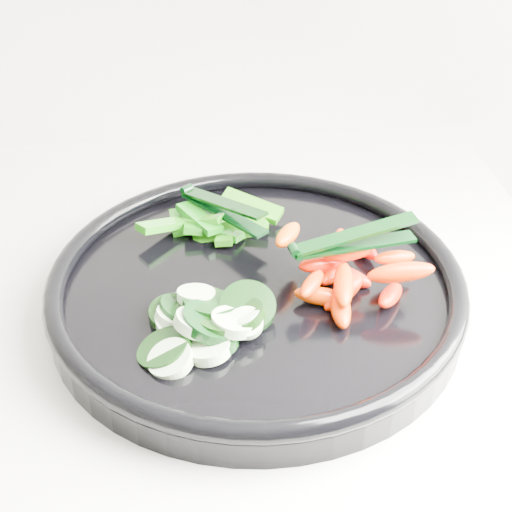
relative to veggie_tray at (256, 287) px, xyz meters
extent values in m
cylinder|color=black|center=(0.00, 0.00, -0.01)|extent=(0.43, 0.43, 0.02)
torus|color=black|center=(0.00, 0.00, 0.01)|extent=(0.44, 0.44, 0.02)
cylinder|color=black|center=(-0.08, -0.08, 0.01)|extent=(0.06, 0.06, 0.03)
cylinder|color=beige|center=(-0.08, -0.10, 0.01)|extent=(0.05, 0.05, 0.02)
cylinder|color=black|center=(-0.07, -0.04, 0.01)|extent=(0.06, 0.06, 0.03)
cylinder|color=#E4F8C6|center=(-0.07, -0.05, 0.01)|extent=(0.05, 0.05, 0.02)
cylinder|color=black|center=(-0.06, -0.05, 0.01)|extent=(0.06, 0.06, 0.03)
cylinder|color=#CCEDBE|center=(-0.08, -0.05, 0.01)|extent=(0.03, 0.03, 0.02)
cylinder|color=black|center=(-0.04, -0.08, 0.01)|extent=(0.05, 0.05, 0.02)
cylinder|color=beige|center=(-0.05, -0.09, 0.01)|extent=(0.04, 0.04, 0.02)
cylinder|color=black|center=(-0.05, -0.03, 0.01)|extent=(0.05, 0.05, 0.02)
cylinder|color=#B4D1A7|center=(-0.06, -0.02, 0.01)|extent=(0.05, 0.04, 0.02)
cylinder|color=black|center=(-0.06, -0.03, 0.01)|extent=(0.05, 0.05, 0.01)
cylinder|color=beige|center=(-0.08, -0.04, 0.01)|extent=(0.04, 0.04, 0.01)
cylinder|color=black|center=(-0.07, -0.04, 0.01)|extent=(0.05, 0.05, 0.02)
cylinder|color=beige|center=(-0.06, -0.05, 0.01)|extent=(0.03, 0.03, 0.01)
cylinder|color=black|center=(-0.02, -0.06, 0.02)|extent=(0.05, 0.05, 0.03)
cylinder|color=#C9EBBC|center=(-0.02, -0.06, 0.02)|extent=(0.04, 0.04, 0.02)
cylinder|color=black|center=(-0.04, -0.04, 0.02)|extent=(0.07, 0.07, 0.02)
cylinder|color=#D7F3C2|center=(-0.05, -0.03, 0.02)|extent=(0.04, 0.04, 0.02)
cylinder|color=black|center=(-0.04, -0.07, 0.02)|extent=(0.06, 0.06, 0.03)
cylinder|color=#D3F2C2|center=(-0.06, -0.07, 0.02)|extent=(0.04, 0.04, 0.03)
cylinder|color=black|center=(-0.01, -0.05, 0.02)|extent=(0.07, 0.06, 0.03)
cylinder|color=#D8F5C4|center=(-0.02, -0.07, 0.02)|extent=(0.04, 0.04, 0.02)
cylinder|color=black|center=(-0.04, -0.07, 0.02)|extent=(0.06, 0.06, 0.02)
cylinder|color=beige|center=(-0.03, -0.07, 0.02)|extent=(0.05, 0.05, 0.02)
ellipsoid|color=red|center=(0.07, -0.03, 0.01)|extent=(0.05, 0.05, 0.03)
ellipsoid|color=red|center=(0.05, -0.04, 0.01)|extent=(0.05, 0.03, 0.02)
ellipsoid|color=#ED3900|center=(0.07, -0.05, 0.01)|extent=(0.02, 0.05, 0.02)
ellipsoid|color=red|center=(0.06, 0.01, 0.01)|extent=(0.02, 0.05, 0.03)
ellipsoid|color=red|center=(0.11, -0.04, 0.01)|extent=(0.04, 0.05, 0.03)
ellipsoid|color=#E84000|center=(0.07, 0.00, 0.01)|extent=(0.04, 0.05, 0.02)
ellipsoid|color=#F82000|center=(0.08, -0.01, 0.01)|extent=(0.05, 0.04, 0.03)
ellipsoid|color=#EF1100|center=(0.11, 0.03, 0.01)|extent=(0.03, 0.04, 0.02)
ellipsoid|color=#EA4D00|center=(0.09, 0.04, 0.01)|extent=(0.02, 0.05, 0.02)
ellipsoid|color=red|center=(0.04, -0.03, 0.03)|extent=(0.04, 0.05, 0.02)
ellipsoid|color=#FE1900|center=(0.07, 0.01, 0.03)|extent=(0.04, 0.04, 0.02)
ellipsoid|color=#FC2800|center=(0.07, -0.04, 0.03)|extent=(0.03, 0.06, 0.02)
ellipsoid|color=red|center=(0.06, -0.01, 0.03)|extent=(0.05, 0.03, 0.02)
ellipsoid|color=#EA3500|center=(0.12, 0.00, 0.03)|extent=(0.05, 0.02, 0.02)
ellipsoid|color=#FA5900|center=(0.03, 0.02, 0.04)|extent=(0.04, 0.05, 0.02)
ellipsoid|color=red|center=(0.08, -0.01, 0.04)|extent=(0.05, 0.02, 0.02)
ellipsoid|color=#FF1200|center=(0.12, -0.04, 0.04)|extent=(0.06, 0.02, 0.03)
cube|color=#246D0A|center=(-0.02, 0.08, 0.01)|extent=(0.03, 0.05, 0.02)
cube|color=#266F0A|center=(0.01, 0.10, 0.01)|extent=(0.02, 0.05, 0.02)
cube|color=#166D0A|center=(-0.03, 0.08, 0.01)|extent=(0.05, 0.04, 0.01)
cube|color=#266E0A|center=(-0.02, 0.08, 0.01)|extent=(0.08, 0.02, 0.03)
cube|color=#11730A|center=(-0.07, 0.10, 0.01)|extent=(0.02, 0.04, 0.01)
cube|color=#096109|center=(-0.05, 0.10, 0.01)|extent=(0.02, 0.06, 0.03)
cube|color=#176B0A|center=(-0.05, 0.09, 0.02)|extent=(0.05, 0.04, 0.02)
cube|color=#18740B|center=(-0.08, 0.08, 0.02)|extent=(0.05, 0.04, 0.02)
cube|color=#116409|center=(-0.05, 0.09, 0.02)|extent=(0.05, 0.06, 0.01)
cube|color=#1D6A0A|center=(0.01, 0.11, 0.02)|extent=(0.06, 0.05, 0.02)
cylinder|color=black|center=(0.03, -0.02, 0.05)|extent=(0.01, 0.01, 0.01)
cube|color=black|center=(0.08, -0.01, 0.05)|extent=(0.11, 0.03, 0.00)
cube|color=black|center=(0.08, -0.01, 0.06)|extent=(0.11, 0.03, 0.02)
cylinder|color=black|center=(-0.06, 0.13, 0.03)|extent=(0.01, 0.01, 0.01)
cube|color=black|center=(-0.02, 0.09, 0.02)|extent=(0.08, 0.10, 0.00)
cube|color=black|center=(-0.02, 0.09, 0.04)|extent=(0.08, 0.09, 0.02)
camera|label=1|loc=(-0.05, -0.51, 0.40)|focal=50.00mm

